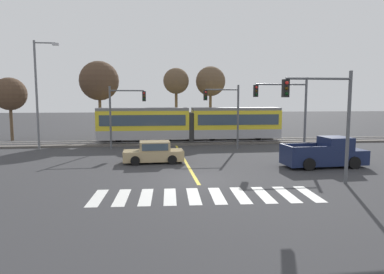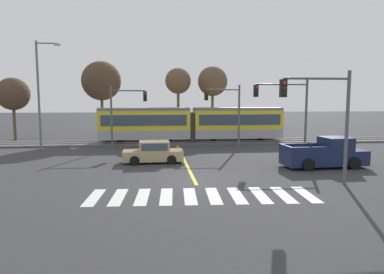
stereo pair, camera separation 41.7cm
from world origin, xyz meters
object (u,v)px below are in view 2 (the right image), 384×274
(pickup_truck, at_px, (325,154))
(bare_tree_east, at_px, (178,82))
(traffic_light_far_right, at_px, (227,107))
(light_rail_tram, at_px, (192,123))
(street_lamp_west, at_px, (40,89))
(traffic_light_mid_right, at_px, (288,105))
(bare_tree_west, at_px, (101,81))
(bare_tree_far_east, at_px, (213,82))
(traffic_light_far_left, at_px, (124,108))
(traffic_light_near_right, at_px, (325,110))
(bare_tree_far_west, at_px, (13,94))
(sedan_crossing, at_px, (153,153))

(pickup_truck, relative_size, bare_tree_east, 0.68)
(pickup_truck, xyz_separation_m, traffic_light_far_right, (-4.69, 9.10, 2.94))
(light_rail_tram, xyz_separation_m, street_lamp_west, (-13.86, -2.54, 3.34))
(traffic_light_mid_right, relative_size, bare_tree_east, 0.76)
(bare_tree_west, height_order, bare_tree_far_east, bare_tree_west)
(traffic_light_mid_right, height_order, traffic_light_far_left, traffic_light_mid_right)
(traffic_light_far_right, xyz_separation_m, bare_tree_far_east, (0.36, 10.06, 2.75))
(traffic_light_near_right, bearing_deg, bare_tree_far_west, 136.93)
(street_lamp_west, bearing_deg, bare_tree_east, 31.42)
(sedan_crossing, xyz_separation_m, bare_tree_far_west, (-15.11, 15.07, 4.31))
(pickup_truck, distance_m, traffic_light_near_right, 5.95)
(sedan_crossing, xyz_separation_m, bare_tree_far_east, (6.98, 16.27, 5.83))
(traffic_light_far_right, distance_m, traffic_light_near_right, 13.70)
(bare_tree_west, relative_size, bare_tree_east, 1.07)
(sedan_crossing, bearing_deg, bare_tree_east, 79.74)
(traffic_light_far_left, bearing_deg, traffic_light_near_right, -51.43)
(bare_tree_east, distance_m, bare_tree_far_east, 4.13)
(traffic_light_near_right, distance_m, bare_tree_west, 26.68)
(pickup_truck, bearing_deg, sedan_crossing, 165.69)
(sedan_crossing, height_order, traffic_light_far_right, traffic_light_far_right)
(traffic_light_near_right, distance_m, bare_tree_far_east, 23.79)
(traffic_light_far_right, distance_m, street_lamp_west, 16.79)
(traffic_light_near_right, relative_size, bare_tree_far_east, 0.71)
(bare_tree_far_west, bearing_deg, bare_tree_east, 2.55)
(pickup_truck, height_order, traffic_light_far_right, traffic_light_far_right)
(light_rail_tram, distance_m, traffic_light_near_right, 18.63)
(street_lamp_west, relative_size, bare_tree_west, 1.11)
(light_rail_tram, relative_size, street_lamp_west, 1.93)
(traffic_light_far_right, xyz_separation_m, bare_tree_west, (-12.30, 8.72, 2.68))
(traffic_light_far_left, bearing_deg, bare_tree_east, 58.27)
(bare_tree_east, bearing_deg, traffic_light_mid_right, -63.27)
(traffic_light_far_left, bearing_deg, street_lamp_west, 172.38)
(bare_tree_east, bearing_deg, bare_tree_west, -173.79)
(traffic_light_mid_right, bearing_deg, street_lamp_west, 161.29)
(sedan_crossing, xyz_separation_m, pickup_truck, (11.31, -2.89, 0.14))
(traffic_light_mid_right, relative_size, bare_tree_west, 0.71)
(light_rail_tram, bearing_deg, traffic_light_mid_right, -55.68)
(pickup_truck, xyz_separation_m, traffic_light_mid_right, (-1.02, 4.02, 3.20))
(traffic_light_mid_right, relative_size, traffic_light_far_left, 1.09)
(sedan_crossing, xyz_separation_m, traffic_light_mid_right, (10.29, 1.13, 3.34))
(sedan_crossing, distance_m, traffic_light_far_right, 9.59)
(traffic_light_near_right, xyz_separation_m, bare_tree_east, (-5.95, 23.18, 2.56))
(bare_tree_east, xyz_separation_m, bare_tree_far_east, (4.11, 0.40, 0.03))
(traffic_light_far_left, bearing_deg, sedan_crossing, -69.68)
(traffic_light_far_right, xyz_separation_m, bare_tree_far_west, (-21.73, 8.85, 1.23))
(traffic_light_near_right, relative_size, bare_tree_east, 0.74)
(light_rail_tram, height_order, bare_tree_far_west, bare_tree_far_west)
(traffic_light_near_right, height_order, bare_tree_far_east, bare_tree_far_east)
(bare_tree_far_west, relative_size, bare_tree_west, 0.79)
(bare_tree_west, bearing_deg, street_lamp_west, -121.90)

